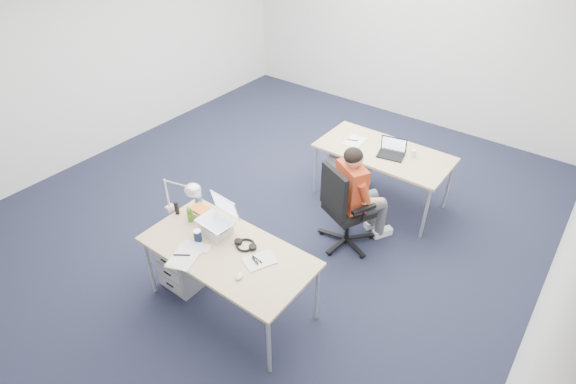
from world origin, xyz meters
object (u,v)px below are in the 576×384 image
Objects in this scene: desk_far at (384,154)px; bear_figurine at (190,214)px; silver_laptop at (215,218)px; headphones at (245,244)px; wireless_keyboard at (196,247)px; cordless_phone at (177,208)px; computer_mouse at (239,276)px; desk_near at (228,254)px; drawer_pedestal_near at (187,259)px; water_bottle at (198,197)px; can_koozie at (198,236)px; drawer_pedestal_far at (350,171)px; far_cup at (413,153)px; office_chair at (345,222)px; book_stack at (201,212)px; desk_lamp at (177,196)px; dark_laptop at (392,148)px; seated_person at (360,195)px; sunglasses at (255,261)px.

desk_far is 10.00× the size of bear_figurine.
silver_laptop is 0.38m from headphones.
cordless_phone is at bearing 135.88° from wireless_keyboard.
computer_mouse is at bearing -24.13° from wireless_keyboard.
computer_mouse is (0.56, -0.04, 0.01)m from wireless_keyboard.
desk_near is 0.72m from drawer_pedestal_near.
water_bottle reaches higher than bear_figurine.
cordless_phone is (-0.16, 0.09, 0.52)m from drawer_pedestal_near.
wireless_keyboard is at bearing -86.85° from silver_laptop.
wireless_keyboard is 2.21× the size of can_koozie.
computer_mouse is (0.43, -2.59, 0.47)m from drawer_pedestal_far.
water_bottle is 2.83× the size of far_cup.
office_chair is 1.90× the size of drawer_pedestal_far.
book_stack is at bearing 75.17° from drawer_pedestal_near.
can_koozie is 0.31m from bear_figurine.
desk_lamp is at bearing 160.37° from can_koozie.
wireless_keyboard reaches higher than desk_near.
can_koozie reaches higher than far_cup.
office_chair is 3.41× the size of dark_laptop.
drawer_pedestal_near is at bearing -110.78° from desk_far.
book_stack is (-0.28, 0.35, 0.04)m from wireless_keyboard.
wireless_keyboard is at bearing -20.79° from drawer_pedestal_near.
seated_person is at bearing -101.33° from far_cup.
bear_figurine is (-0.45, -2.31, 0.53)m from drawer_pedestal_far.
drawer_pedestal_far is 1.07× the size of desk_lamp.
drawer_pedestal_far is (-0.12, 2.40, -0.41)m from desk_near.
sunglasses is (0.60, 0.10, -0.05)m from can_koozie.
wireless_keyboard is (-0.72, -1.74, 0.12)m from seated_person.
office_chair is 1.85m from cordless_phone.
dark_laptop is (1.03, 2.37, 0.57)m from drawer_pedestal_near.
cordless_phone is (-0.21, -0.12, 0.02)m from book_stack.
cordless_phone reaches higher than sunglasses.
water_bottle reaches higher than cordless_phone.
far_cup is (1.35, 2.43, -0.21)m from desk_lamp.
far_cup is (0.65, 2.50, 0.09)m from desk_near.
computer_mouse is at bearing -5.68° from bear_figurine.
silver_laptop is at bearing -93.30° from drawer_pedestal_far.
dark_laptop reaches higher than sunglasses.
desk_far reaches higher than drawer_pedestal_near.
wireless_keyboard is at bearing 158.86° from computer_mouse.
sunglasses is at bearing -26.76° from cordless_phone.
wireless_keyboard is 1.15× the size of headphones.
far_cup is (0.35, 2.47, 0.03)m from sunglasses.
desk_near is 0.30m from wireless_keyboard.
desk_near is 0.76m from desk_lamp.
far_cup is (0.34, 2.69, 0.03)m from computer_mouse.
seated_person is 3.48× the size of silver_laptop.
can_koozie is at bearing -119.44° from dark_laptop.
headphones is 1.92× the size of can_koozie.
office_chair reaches higher than drawer_pedestal_far.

